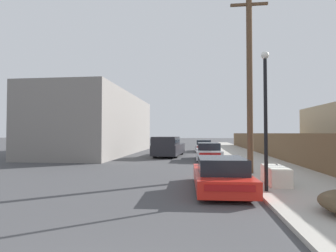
% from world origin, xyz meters
% --- Properties ---
extents(sidewalk_curb, '(4.20, 63.00, 0.12)m').
position_xyz_m(sidewalk_curb, '(5.30, 23.50, 0.06)').
color(sidewalk_curb, '#ADA89E').
rests_on(sidewalk_curb, ground).
extents(discarded_fridge, '(0.76, 1.82, 0.69)m').
position_xyz_m(discarded_fridge, '(4.19, 8.64, 0.45)').
color(discarded_fridge, silver).
rests_on(discarded_fridge, sidewalk_curb).
extents(parked_sports_car_red, '(2.01, 4.46, 1.20)m').
position_xyz_m(parked_sports_car_red, '(2.06, 7.87, 0.55)').
color(parked_sports_car_red, red).
rests_on(parked_sports_car_red, ground).
extents(car_parked_mid, '(1.89, 4.43, 1.32)m').
position_xyz_m(car_parked_mid, '(2.05, 18.58, 0.62)').
color(car_parked_mid, silver).
rests_on(car_parked_mid, ground).
extents(car_parked_far, '(1.96, 4.67, 1.30)m').
position_xyz_m(car_parked_far, '(1.92, 27.96, 0.62)').
color(car_parked_far, silver).
rests_on(car_parked_far, ground).
extents(pickup_truck, '(2.52, 5.94, 1.76)m').
position_xyz_m(pickup_truck, '(-1.37, 21.15, 0.88)').
color(pickup_truck, '#232328').
rests_on(pickup_truck, ground).
extents(utility_pole, '(1.80, 0.28, 9.22)m').
position_xyz_m(utility_pole, '(3.78, 11.34, 4.86)').
color(utility_pole, brown).
rests_on(utility_pole, sidewalk_curb).
extents(street_lamp, '(0.26, 0.26, 4.71)m').
position_xyz_m(street_lamp, '(3.52, 7.33, 2.85)').
color(street_lamp, black).
rests_on(street_lamp, sidewalk_curb).
extents(wooden_fence, '(0.08, 41.75, 1.93)m').
position_xyz_m(wooden_fence, '(7.25, 22.28, 1.08)').
color(wooden_fence, brown).
rests_on(wooden_fence, sidewalk_curb).
extents(building_left_block, '(7.00, 17.76, 5.93)m').
position_xyz_m(building_left_block, '(-8.74, 24.16, 2.97)').
color(building_left_block, gray).
rests_on(building_left_block, ground).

